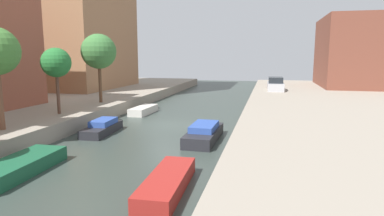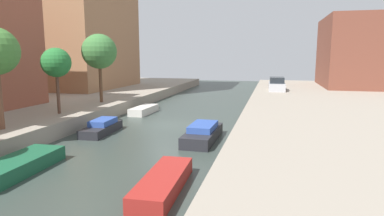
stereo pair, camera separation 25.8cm
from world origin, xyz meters
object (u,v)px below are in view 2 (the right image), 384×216
Objects in this scene: parked_car at (277,85)px; moored_boat_left_2 at (102,127)px; low_block_right at (366,52)px; street_tree_3 at (99,52)px; moored_boat_left_1 at (16,166)px; street_tree_2 at (56,63)px; moored_boat_right_1 at (163,183)px; moored_boat_right_2 at (203,133)px; moored_boat_left_3 at (144,110)px.

parked_car reaches higher than moored_boat_left_2.
street_tree_3 is at bearing -140.58° from low_block_right.
parked_car is 28.72m from moored_boat_left_1.
moored_boat_left_2 is (-10.82, -19.30, -1.27)m from parked_car.
street_tree_2 is 5.35m from moored_boat_left_2.
low_block_right is 2.21× the size of street_tree_3.
low_block_right reaches higher than parked_car.
street_tree_3 is at bearing 119.13° from moored_boat_left_2.
low_block_right is 36.05m from street_tree_2.
street_tree_3 is 1.32× the size of parked_car.
low_block_right is at bearing 58.04° from moored_boat_left_1.
moored_boat_right_1 is (6.66, -7.54, -0.06)m from moored_boat_left_2.
street_tree_3 reaches higher than parked_car.
street_tree_3 is (-24.89, -20.45, -0.12)m from low_block_right.
low_block_right is 32.21m from street_tree_3.
street_tree_3 is at bearing 90.00° from street_tree_2.
street_tree_3 reaches higher than moored_boat_right_2.
moored_boat_right_1 is at bearing -1.77° from moored_boat_left_1.
moored_boat_left_1 reaches higher than moored_boat_right_1.
moored_boat_left_2 is at bearing -119.29° from parked_car.
parked_car is 0.93× the size of moored_boat_right_2.
low_block_right is 2.91× the size of parked_car.
low_block_right is at bearing 61.19° from moored_boat_right_2.
parked_car is 16.33m from moored_boat_left_3.
street_tree_2 is at bearing -133.67° from low_block_right.
moored_boat_left_1 is at bearing -74.98° from street_tree_3.
parked_car is 1.14× the size of moored_boat_left_2.
moored_boat_right_1 reaches higher than moored_boat_left_3.
street_tree_2 is (-24.89, -26.07, -0.91)m from low_block_right.
street_tree_2 is at bearing 169.54° from moored_boat_left_2.
moored_boat_right_1 is at bearing -89.33° from moored_boat_right_2.
parked_car is 22.16m from moored_boat_left_2.
street_tree_3 is at bearing -137.66° from parked_car.
low_block_right is 29.44m from moored_boat_left_3.
street_tree_3 is at bearing 105.02° from moored_boat_left_1.
street_tree_2 is 0.78× the size of street_tree_3.
street_tree_2 is 0.96× the size of moored_boat_right_2.
moored_boat_left_3 is (3.37, 0.98, -4.86)m from street_tree_3.
street_tree_2 is at bearing 174.97° from moored_boat_right_2.
parked_car is (14.31, 13.04, -3.53)m from street_tree_3.
low_block_right reaches higher than street_tree_3.
moored_boat_right_1 is (-14.74, -34.25, -4.97)m from low_block_right.
low_block_right reaches higher than moored_boat_right_2.
moored_boat_left_2 is 0.86× the size of moored_boat_right_1.
parked_car is 27.19m from moored_boat_right_1.
parked_car is at bearing 81.19° from moored_boat_right_1.
low_block_right reaches higher than street_tree_2.
moored_boat_left_3 is (3.37, 6.59, -4.07)m from street_tree_2.
moored_boat_left_3 is (-10.94, -12.06, -1.33)m from parked_car.
moored_boat_right_2 is (6.69, -7.48, 0.12)m from moored_boat_left_3.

